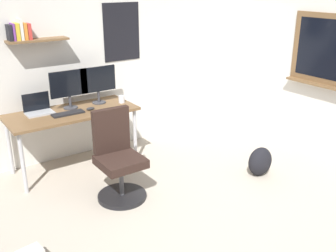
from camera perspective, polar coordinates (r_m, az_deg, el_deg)
name	(u,v)px	position (r m, az deg, el deg)	size (l,w,h in m)	color
ground_plane	(224,230)	(3.83, 8.20, -14.70)	(5.20, 5.20, 0.00)	#ADA393
wall_back	(100,53)	(5.25, -9.79, 10.45)	(5.00, 0.30, 2.60)	silver
desk	(72,117)	(4.80, -13.77, 1.33)	(1.51, 0.68, 0.73)	brown
office_chair	(118,161)	(4.16, -7.27, -5.06)	(0.52, 0.52, 0.95)	black
laptop	(38,109)	(4.81, -18.33, 2.43)	(0.31, 0.21, 0.23)	#ADAFB5
monitor_primary	(69,87)	(4.82, -14.18, 5.57)	(0.46, 0.17, 0.46)	#38383D
monitor_secondary	(98,82)	(4.95, -10.11, 6.29)	(0.46, 0.17, 0.46)	#38383D
keyboard	(68,113)	(4.68, -14.31, 1.78)	(0.37, 0.13, 0.02)	black
computer_mouse	(90,109)	(4.77, -11.20, 2.49)	(0.10, 0.06, 0.03)	#262628
coffee_mug	(122,99)	(4.99, -6.76, 3.89)	(0.08, 0.08, 0.09)	silver
backpack	(260,161)	(4.78, 13.23, -5.04)	(0.32, 0.22, 0.35)	black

